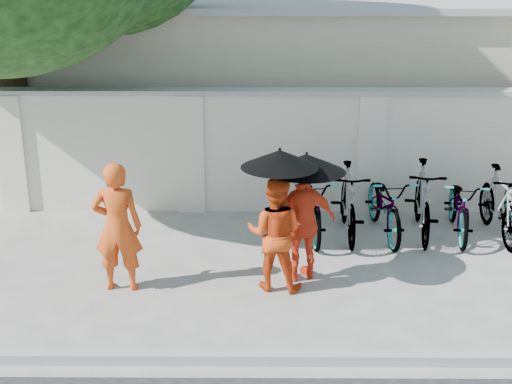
{
  "coord_description": "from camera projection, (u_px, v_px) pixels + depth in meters",
  "views": [
    {
      "loc": [
        0.17,
        -8.4,
        4.21
      ],
      "look_at": [
        0.1,
        0.82,
        1.1
      ],
      "focal_mm": 50.0,
      "sensor_mm": 36.0,
      "label": 1
    }
  ],
  "objects": [
    {
      "name": "monk_center",
      "position": [
        275.0,
        234.0,
        9.2
      ],
      "size": [
        0.85,
        0.72,
        1.53
      ],
      "primitive_type": "imported",
      "rotation": [
        0.0,
        0.0,
        2.93
      ],
      "color": "#D14111",
      "rests_on": "ground"
    },
    {
      "name": "kerb",
      "position": [
        245.0,
        358.0,
        7.68
      ],
      "size": [
        40.0,
        0.16,
        0.12
      ],
      "primitive_type": "cube",
      "color": "#9C9C9C",
      "rests_on": "ground"
    },
    {
      "name": "parasol_right",
      "position": [
        306.0,
        163.0,
        9.1
      ],
      "size": [
        1.02,
        1.02,
        0.87
      ],
      "color": "black",
      "rests_on": "ground"
    },
    {
      "name": "bike_5",
      "position": [
        499.0,
        204.0,
        10.92
      ],
      "size": [
        0.54,
        1.82,
        1.09
      ],
      "primitive_type": "imported",
      "rotation": [
        0.0,
        0.0,
        0.01
      ],
      "color": "gray",
      "rests_on": "ground"
    },
    {
      "name": "bike_2",
      "position": [
        385.0,
        205.0,
        11.03
      ],
      "size": [
        0.82,
        1.96,
        1.0
      ],
      "primitive_type": "imported",
      "rotation": [
        0.0,
        0.0,
        0.08
      ],
      "color": "gray",
      "rests_on": "ground"
    },
    {
      "name": "monk_left",
      "position": [
        117.0,
        227.0,
        9.14
      ],
      "size": [
        0.63,
        0.42,
        1.73
      ],
      "primitive_type": "imported",
      "rotation": [
        0.0,
        0.0,
        3.14
      ],
      "color": "#DB4A15",
      "rests_on": "ground"
    },
    {
      "name": "bike_3",
      "position": [
        423.0,
        200.0,
        11.0
      ],
      "size": [
        0.76,
        1.96,
        1.15
      ],
      "primitive_type": "imported",
      "rotation": [
        0.0,
        0.0,
        -0.12
      ],
      "color": "gray",
      "rests_on": "ground"
    },
    {
      "name": "bike_1",
      "position": [
        348.0,
        202.0,
        10.96
      ],
      "size": [
        0.56,
        1.88,
        1.12
      ],
      "primitive_type": "imported",
      "rotation": [
        0.0,
        0.0,
        -0.02
      ],
      "color": "gray",
      "rests_on": "ground"
    },
    {
      "name": "compound_wall",
      "position": [
        310.0,
        153.0,
        12.01
      ],
      "size": [
        20.0,
        0.3,
        2.0
      ],
      "primitive_type": "cube",
      "color": "silver",
      "rests_on": "ground"
    },
    {
      "name": "bike_4",
      "position": [
        460.0,
        206.0,
        11.03
      ],
      "size": [
        0.85,
        1.88,
        0.95
      ],
      "primitive_type": "imported",
      "rotation": [
        0.0,
        0.0,
        -0.12
      ],
      "color": "gray",
      "rests_on": "ground"
    },
    {
      "name": "parasol_center",
      "position": [
        280.0,
        159.0,
        8.79
      ],
      "size": [
        0.98,
        0.98,
        1.04
      ],
      "color": "black",
      "rests_on": "ground"
    },
    {
      "name": "building_behind",
      "position": [
        345.0,
        79.0,
        15.42
      ],
      "size": [
        14.0,
        6.0,
        3.2
      ],
      "primitive_type": "cube",
      "color": "beige",
      "rests_on": "ground"
    },
    {
      "name": "bike_0",
      "position": [
        311.0,
        205.0,
        11.03
      ],
      "size": [
        0.84,
        1.95,
        1.0
      ],
      "primitive_type": "imported",
      "rotation": [
        0.0,
        0.0,
        0.09
      ],
      "color": "gray",
      "rests_on": "ground"
    },
    {
      "name": "ground",
      "position": [
        248.0,
        292.0,
        9.31
      ],
      "size": [
        80.0,
        80.0,
        0.0
      ],
      "primitive_type": "plane",
      "color": "#AEAA9F"
    },
    {
      "name": "monk_right",
      "position": [
        303.0,
        223.0,
        9.45
      ],
      "size": [
        1.02,
        0.72,
        1.6
      ],
      "primitive_type": "imported",
      "rotation": [
        0.0,
        0.0,
        3.53
      ],
      "color": "red",
      "rests_on": "ground"
    }
  ]
}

